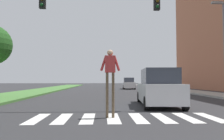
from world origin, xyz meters
The scene contains 9 objects.
ground_plane centered at (0.00, 30.00, 0.00)m, with size 140.00×140.00×0.00m, color #2D2D30.
crosswalk centered at (0.00, 8.07, 0.00)m, with size 6.75×2.20×0.01m.
median_strip centered at (-8.38, 28.00, 0.07)m, with size 4.23×64.00×0.15m, color #477A38.
sidewalk_right centered at (9.30, 28.00, 0.07)m, with size 3.00×64.00×0.15m, color #9E9991.
traffic_light_gantry centered at (-3.61, 10.24, 4.40)m, with size 9.87×0.30×6.00m.
street_lamp_right centered at (8.70, 16.79, 4.59)m, with size 1.02×0.24×7.50m.
pedestrian_performer centered at (-0.55, 8.15, 1.66)m, with size 0.75×0.25×2.49m.
suv_crossing centered at (2.18, 11.71, 0.93)m, with size 2.31×4.74×1.97m.
sedan_midblock centered at (3.24, 33.72, 0.81)m, with size 2.04×4.67×1.76m.
Camera 1 is at (-0.83, 0.24, 1.37)m, focal length 34.59 mm.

